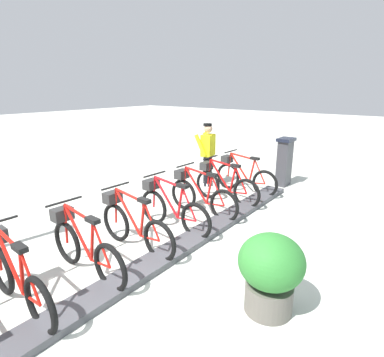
# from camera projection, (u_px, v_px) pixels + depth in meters

# --- Properties ---
(ground_plane) EXTENTS (60.00, 60.00, 0.00)m
(ground_plane) POSITION_uv_depth(u_px,v_px,m) (150.00, 268.00, 4.59)
(ground_plane) COLOR beige
(dock_rail_base) EXTENTS (0.44, 9.01, 0.10)m
(dock_rail_base) POSITION_uv_depth(u_px,v_px,m) (150.00, 265.00, 4.57)
(dock_rail_base) COLOR #47474C
(dock_rail_base) RESTS_ON ground
(payment_kiosk) EXTENTS (0.36, 0.52, 1.28)m
(payment_kiosk) POSITION_uv_depth(u_px,v_px,m) (284.00, 161.00, 8.30)
(payment_kiosk) COLOR #38383D
(payment_kiosk) RESTS_ON ground
(bike_docked_0) EXTENTS (1.72, 0.54, 1.02)m
(bike_docked_0) POSITION_uv_depth(u_px,v_px,m) (243.00, 176.00, 7.80)
(bike_docked_0) COLOR black
(bike_docked_0) RESTS_ON ground
(bike_docked_1) EXTENTS (1.72, 0.54, 1.02)m
(bike_docked_1) POSITION_uv_depth(u_px,v_px,m) (224.00, 184.00, 7.11)
(bike_docked_1) COLOR black
(bike_docked_1) RESTS_ON ground
(bike_docked_2) EXTENTS (1.72, 0.54, 1.02)m
(bike_docked_2) POSITION_uv_depth(u_px,v_px,m) (200.00, 195.00, 6.41)
(bike_docked_2) COLOR black
(bike_docked_2) RESTS_ON ground
(bike_docked_3) EXTENTS (1.72, 0.54, 1.02)m
(bike_docked_3) POSITION_uv_depth(u_px,v_px,m) (171.00, 208.00, 5.72)
(bike_docked_3) COLOR black
(bike_docked_3) RESTS_ON ground
(bike_docked_4) EXTENTS (1.72, 0.54, 1.02)m
(bike_docked_4) POSITION_uv_depth(u_px,v_px,m) (133.00, 224.00, 5.03)
(bike_docked_4) COLOR black
(bike_docked_4) RESTS_ON ground
(bike_docked_5) EXTENTS (1.72, 0.54, 1.02)m
(bike_docked_5) POSITION_uv_depth(u_px,v_px,m) (83.00, 246.00, 4.34)
(bike_docked_5) COLOR black
(bike_docked_5) RESTS_ON ground
(bike_docked_6) EXTENTS (1.72, 0.54, 1.02)m
(bike_docked_6) POSITION_uv_depth(u_px,v_px,m) (15.00, 277.00, 3.65)
(bike_docked_6) COLOR black
(bike_docked_6) RESTS_ON ground
(worker_near_rack) EXTENTS (0.50, 0.67, 1.66)m
(worker_near_rack) POSITION_uv_depth(u_px,v_px,m) (208.00, 152.00, 8.18)
(worker_near_rack) COLOR white
(worker_near_rack) RESTS_ON ground
(planter_bush) EXTENTS (0.76, 0.76, 0.97)m
(planter_bush) POSITION_uv_depth(u_px,v_px,m) (271.00, 270.00, 3.58)
(planter_bush) COLOR #59544C
(planter_bush) RESTS_ON ground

